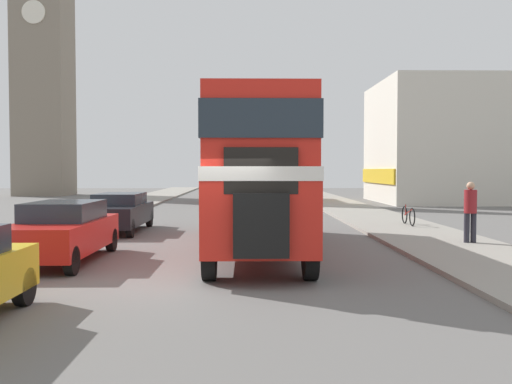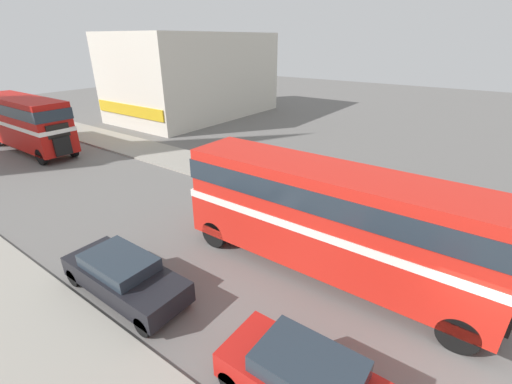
# 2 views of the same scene
# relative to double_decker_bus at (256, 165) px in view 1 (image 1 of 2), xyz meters

# --- Properties ---
(ground_plane) EXTENTS (120.00, 120.00, 0.00)m
(ground_plane) POSITION_rel_double_decker_bus_xyz_m (-1.07, -4.90, -2.42)
(ground_plane) COLOR slate
(double_decker_bus) EXTENTS (2.39, 11.03, 4.03)m
(double_decker_bus) POSITION_rel_double_decker_bus_xyz_m (0.00, 0.00, 0.00)
(double_decker_bus) COLOR red
(double_decker_bus) RESTS_ON ground_plane
(bus_distant) EXTENTS (2.48, 9.88, 4.01)m
(bus_distant) POSITION_rel_double_decker_bus_xyz_m (0.61, 24.54, -0.01)
(bus_distant) COLOR #B2140F
(bus_distant) RESTS_ON ground_plane
(car_parked_mid) EXTENTS (1.75, 4.56, 1.49)m
(car_parked_mid) POSITION_rel_double_decker_bus_xyz_m (-4.84, -2.02, -1.65)
(car_parked_mid) COLOR red
(car_parked_mid) RESTS_ON ground_plane
(car_parked_far) EXTENTS (1.78, 4.68, 1.42)m
(car_parked_far) POSITION_rel_double_decker_bus_xyz_m (-4.97, 4.86, -1.67)
(car_parked_far) COLOR black
(car_parked_far) RESTS_ON ground_plane
(pedestrian_walking) EXTENTS (0.37, 0.37, 1.81)m
(pedestrian_walking) POSITION_rel_double_decker_bus_xyz_m (6.39, 0.57, -1.28)
(pedestrian_walking) COLOR #282833
(pedestrian_walking) RESTS_ON sidewalk_right
(bicycle_on_pavement) EXTENTS (0.05, 1.76, 0.78)m
(bicycle_on_pavement) POSITION_rel_double_decker_bus_xyz_m (6.11, 6.05, -1.94)
(bicycle_on_pavement) COLOR black
(bicycle_on_pavement) RESTS_ON sidewalk_right
(church_tower) EXTENTS (4.62, 4.62, 31.40)m
(church_tower) POSITION_rel_double_decker_bus_xyz_m (-18.31, 35.21, 13.65)
(church_tower) COLOR gray
(church_tower) RESTS_ON ground_plane
(shop_building_block) EXTENTS (17.33, 9.93, 8.43)m
(shop_building_block) POSITION_rel_double_decker_bus_xyz_m (17.67, 23.92, 1.79)
(shop_building_block) COLOR beige
(shop_building_block) RESTS_ON ground_plane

